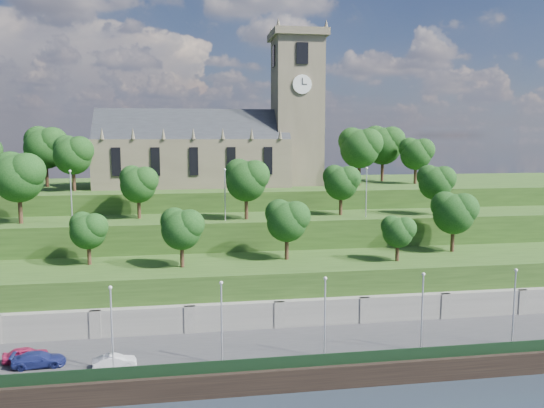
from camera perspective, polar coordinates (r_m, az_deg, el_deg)
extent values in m
plane|color=#1B232B|center=(51.62, -2.82, -19.83)|extent=(320.00, 320.00, 0.00)
cube|color=#2D2D30|center=(56.59, -3.49, -16.17)|extent=(160.00, 12.00, 2.00)
cube|color=black|center=(51.08, -2.82, -18.76)|extent=(160.00, 0.50, 2.20)
cube|color=black|center=(51.03, -2.91, -16.92)|extent=(160.00, 0.10, 1.20)
cube|color=slate|center=(61.59, -4.04, -12.67)|extent=(160.00, 2.00, 5.00)
cube|color=slate|center=(61.52, -18.42, -13.06)|extent=(1.20, 0.60, 5.00)
cube|color=slate|center=(60.66, -8.81, -13.06)|extent=(1.20, 0.60, 5.00)
cube|color=slate|center=(61.43, 0.79, -12.70)|extent=(1.20, 0.60, 5.00)
cube|color=slate|center=(63.78, 9.88, -12.05)|extent=(1.20, 0.60, 5.00)
cube|color=slate|center=(67.54, 18.10, -11.19)|extent=(1.20, 0.60, 5.00)
cube|color=slate|center=(72.50, 25.28, -10.26)|extent=(1.20, 0.60, 5.00)
cube|color=#234015|center=(66.78, -4.50, -9.70)|extent=(160.00, 12.00, 8.00)
cube|color=#234015|center=(76.86, -5.15, -5.88)|extent=(160.00, 10.00, 12.00)
cube|color=#234015|center=(97.13, -5.97, -2.19)|extent=(160.00, 32.00, 15.00)
cube|color=brown|center=(91.78, -8.44, 4.44)|extent=(32.00, 12.00, 8.00)
cube|color=#202327|center=(91.67, -8.49, 6.93)|extent=(32.00, 10.18, 10.18)
cone|color=brown|center=(86.69, -17.83, 7.23)|extent=(0.70, 0.70, 1.80)
cone|color=brown|center=(86.10, -14.74, 7.35)|extent=(0.70, 0.70, 1.80)
cone|color=brown|center=(85.76, -11.61, 7.44)|extent=(0.70, 0.70, 1.80)
cone|color=brown|center=(85.67, -8.47, 7.51)|extent=(0.70, 0.70, 1.80)
cone|color=brown|center=(85.84, -5.32, 7.56)|extent=(0.70, 0.70, 1.80)
cone|color=brown|center=(86.25, -2.20, 7.58)|extent=(0.70, 0.70, 1.80)
cone|color=brown|center=(86.92, 0.88, 7.58)|extent=(0.70, 0.70, 1.80)
cube|color=black|center=(86.43, -16.41, 4.37)|extent=(1.40, 0.25, 4.50)
cube|color=black|center=(85.85, -12.43, 4.48)|extent=(1.40, 0.25, 4.50)
cube|color=black|center=(85.69, -8.41, 4.57)|extent=(1.40, 0.25, 4.50)
cube|color=black|center=(85.95, -4.40, 4.63)|extent=(1.40, 0.25, 4.50)
cube|color=black|center=(86.62, -0.42, 4.67)|extent=(1.40, 0.25, 4.50)
cube|color=brown|center=(93.64, 2.70, 9.77)|extent=(8.00, 8.00, 25.00)
cube|color=brown|center=(95.09, 2.76, 17.68)|extent=(9.20, 9.20, 1.20)
cone|color=brown|center=(90.74, 0.68, 18.96)|extent=(0.80, 0.80, 1.60)
cone|color=brown|center=(98.49, -0.13, 18.04)|extent=(0.80, 0.80, 1.60)
cone|color=brown|center=(92.37, 5.85, 18.71)|extent=(0.80, 0.80, 1.60)
cone|color=brown|center=(99.99, 4.63, 17.85)|extent=(0.80, 0.80, 1.60)
cube|color=black|center=(90.56, 3.28, 15.89)|extent=(2.00, 0.25, 3.50)
cube|color=black|center=(98.47, 2.25, 15.20)|extent=(2.00, 0.25, 3.50)
cube|color=black|center=(93.79, 0.21, 15.60)|extent=(0.25, 2.00, 3.50)
cube|color=black|center=(95.40, 5.23, 15.43)|extent=(0.25, 2.00, 3.50)
cylinder|color=white|center=(89.92, 3.26, 12.74)|extent=(3.20, 0.30, 3.20)
cylinder|color=white|center=(94.84, 5.22, 12.44)|extent=(0.30, 3.20, 3.20)
cube|color=black|center=(89.79, 3.29, 13.06)|extent=(0.12, 0.05, 1.10)
cube|color=black|center=(89.82, 3.54, 12.74)|extent=(0.80, 0.05, 0.12)
cylinder|color=#341F14|center=(68.30, -19.08, -5.03)|extent=(0.48, 0.48, 2.78)
sphere|color=black|center=(67.79, -19.17, -2.81)|extent=(4.32, 4.32, 4.32)
sphere|color=black|center=(67.11, -18.53, -2.32)|extent=(3.24, 3.24, 3.24)
sphere|color=black|center=(68.31, -19.75, -2.03)|extent=(3.03, 3.03, 3.03)
cylinder|color=#341F14|center=(64.23, -9.65, -5.37)|extent=(0.50, 0.50, 3.07)
sphere|color=black|center=(63.65, -9.71, -2.76)|extent=(4.77, 4.77, 4.77)
sphere|color=black|center=(63.05, -8.86, -2.18)|extent=(3.58, 3.58, 3.58)
sphere|color=black|center=(64.10, -10.47, -1.84)|extent=(3.34, 3.34, 3.34)
cylinder|color=#341F14|center=(67.23, 1.59, -4.60)|extent=(0.51, 0.51, 3.29)
sphere|color=black|center=(66.64, 1.60, -1.92)|extent=(5.11, 5.11, 5.11)
sphere|color=black|center=(66.22, 2.55, -1.32)|extent=(3.83, 3.83, 3.83)
sphere|color=black|center=(66.95, 0.75, -0.99)|extent=(3.58, 3.58, 3.58)
cylinder|color=#341F14|center=(68.26, 13.33, -4.97)|extent=(0.47, 0.47, 2.46)
sphere|color=black|center=(67.79, 13.39, -3.00)|extent=(3.83, 3.83, 3.83)
sphere|color=black|center=(67.64, 14.12, -2.56)|extent=(2.87, 2.87, 2.87)
sphere|color=black|center=(67.85, 12.73, -2.32)|extent=(2.68, 2.68, 2.68)
cylinder|color=#341F14|center=(75.66, 18.84, -3.56)|extent=(0.52, 0.52, 3.50)
sphere|color=black|center=(75.11, 18.95, -1.02)|extent=(5.45, 5.45, 5.45)
sphere|color=black|center=(75.04, 19.91, -0.44)|extent=(4.09, 4.09, 4.09)
sphere|color=black|center=(75.13, 18.10, -0.14)|extent=(3.82, 3.82, 3.82)
cylinder|color=#341F14|center=(77.54, -25.45, -0.41)|extent=(0.54, 0.54, 4.11)
sphere|color=black|center=(77.15, -25.62, 2.52)|extent=(6.39, 6.39, 6.39)
sphere|color=black|center=(76.12, -24.87, 3.23)|extent=(4.79, 4.79, 4.79)
sphere|color=black|center=(78.16, -26.29, 3.47)|extent=(4.47, 4.47, 4.47)
cylinder|color=#341F14|center=(76.66, -14.12, -0.33)|extent=(0.50, 0.50, 3.22)
sphere|color=black|center=(76.31, -14.19, 1.99)|extent=(5.00, 5.00, 5.00)
sphere|color=black|center=(75.66, -13.49, 2.53)|extent=(3.75, 3.75, 3.75)
sphere|color=black|center=(76.94, -14.82, 2.76)|extent=(3.50, 3.50, 3.50)
cylinder|color=#341F14|center=(73.73, -2.78, -0.25)|extent=(0.52, 0.52, 3.63)
sphere|color=black|center=(73.34, -2.79, 2.47)|extent=(5.64, 5.64, 5.64)
sphere|color=black|center=(72.85, -1.87, 3.11)|extent=(4.23, 4.23, 4.23)
sphere|color=black|center=(73.86, -3.62, 3.37)|extent=(3.95, 3.95, 3.95)
cylinder|color=#341F14|center=(78.45, 7.40, -0.01)|extent=(0.50, 0.50, 3.16)
sphere|color=black|center=(78.12, 7.44, 2.21)|extent=(4.91, 4.91, 4.91)
sphere|color=black|center=(77.87, 8.24, 2.72)|extent=(3.69, 3.69, 3.69)
sphere|color=black|center=(78.39, 6.72, 2.96)|extent=(3.44, 3.44, 3.44)
cylinder|color=#341F14|center=(81.54, 17.10, 0.00)|extent=(0.50, 0.50, 3.16)
sphere|color=black|center=(81.22, 17.18, 2.13)|extent=(4.91, 4.91, 4.91)
sphere|color=black|center=(81.16, 17.98, 2.62)|extent=(3.68, 3.68, 3.68)
sphere|color=black|center=(81.32, 16.48, 2.86)|extent=(3.44, 3.44, 3.44)
cylinder|color=#341F14|center=(96.84, -23.07, 3.00)|extent=(0.55, 0.55, 4.38)
sphere|color=black|center=(96.65, -23.19, 5.51)|extent=(6.82, 6.82, 6.82)
sphere|color=black|center=(95.65, -22.53, 6.14)|extent=(5.12, 5.12, 5.12)
sphere|color=black|center=(97.76, -23.79, 6.29)|extent=(4.77, 4.77, 4.77)
cylinder|color=#341F14|center=(87.75, -20.54, 2.52)|extent=(0.53, 0.53, 3.73)
sphere|color=black|center=(87.54, -20.64, 4.87)|extent=(5.80, 5.80, 5.80)
sphere|color=black|center=(86.72, -19.99, 5.45)|extent=(4.35, 4.35, 4.35)
sphere|color=black|center=(88.43, -21.23, 5.61)|extent=(4.06, 4.06, 4.06)
cylinder|color=#341F14|center=(92.52, 9.36, 3.29)|extent=(0.55, 0.55, 4.30)
sphere|color=black|center=(92.33, 9.41, 5.87)|extent=(6.69, 6.69, 6.69)
sphere|color=black|center=(92.10, 10.35, 6.47)|extent=(5.02, 5.02, 5.02)
sphere|color=black|center=(92.74, 8.57, 6.72)|extent=(4.69, 4.69, 4.69)
cylinder|color=#341F14|center=(102.43, 11.78, 3.68)|extent=(0.56, 0.56, 4.50)
sphere|color=black|center=(102.25, 11.84, 6.11)|extent=(7.00, 7.00, 7.00)
sphere|color=black|center=(102.08, 12.74, 6.68)|extent=(5.25, 5.25, 5.25)
sphere|color=black|center=(102.63, 11.05, 6.92)|extent=(4.90, 4.90, 4.90)
cylinder|color=#341F14|center=(98.42, 15.16, 3.15)|extent=(0.52, 0.52, 3.55)
sphere|color=black|center=(98.24, 15.22, 5.15)|extent=(5.52, 5.52, 5.52)
sphere|color=black|center=(98.17, 15.96, 5.61)|extent=(4.14, 4.14, 4.14)
sphere|color=black|center=(98.45, 14.57, 5.82)|extent=(3.86, 3.86, 3.86)
cylinder|color=#B2B2B7|center=(51.83, -16.83, -12.89)|extent=(0.16, 0.16, 7.84)
sphere|color=silver|center=(50.59, -17.01, -8.59)|extent=(0.36, 0.36, 0.36)
cylinder|color=#B2B2B7|center=(51.38, -5.44, -12.78)|extent=(0.16, 0.16, 7.84)
sphere|color=silver|center=(50.13, -5.50, -8.44)|extent=(0.36, 0.36, 0.36)
cylinder|color=#B2B2B7|center=(52.86, 5.70, -12.19)|extent=(0.16, 0.16, 7.84)
sphere|color=silver|center=(51.65, 5.76, -7.97)|extent=(0.36, 0.36, 0.36)
cylinder|color=#B2B2B7|center=(56.11, 15.83, -11.27)|extent=(0.16, 0.16, 7.84)
sphere|color=silver|center=(54.97, 15.98, -7.27)|extent=(0.36, 0.36, 0.36)
cylinder|color=#B2B2B7|center=(60.85, 24.56, -10.19)|extent=(0.16, 0.16, 7.84)
sphere|color=silver|center=(59.80, 24.77, -6.49)|extent=(0.36, 0.36, 0.36)
cylinder|color=#B2B2B7|center=(73.73, -20.78, 0.56)|extent=(0.16, 0.16, 6.90)
sphere|color=silver|center=(73.42, -20.91, 3.32)|extent=(0.36, 0.36, 0.36)
cylinder|color=#B2B2B7|center=(72.28, -5.08, 0.88)|extent=(0.16, 0.16, 6.90)
sphere|color=silver|center=(71.97, -5.11, 3.71)|extent=(0.36, 0.36, 0.36)
cylinder|color=#B2B2B7|center=(76.24, 10.10, 1.14)|extent=(0.16, 0.16, 6.90)
sphere|color=silver|center=(75.94, 10.16, 3.81)|extent=(0.36, 0.36, 0.36)
imported|color=#9D1A44|center=(58.00, -24.99, -14.45)|extent=(4.35, 2.46, 1.40)
imported|color=#BABABF|center=(53.60, -16.57, -15.94)|extent=(4.08, 1.87, 1.30)
imported|color=navy|center=(56.34, -23.79, -15.04)|extent=(4.92, 2.23, 1.40)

